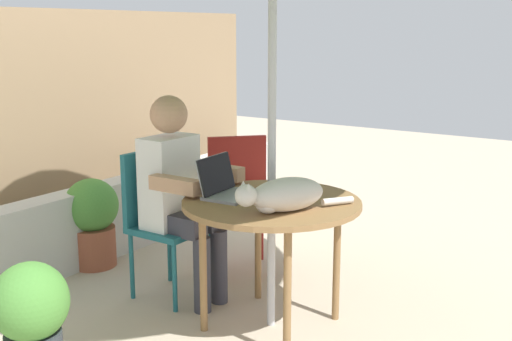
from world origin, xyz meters
name	(u,v)px	position (x,y,z in m)	size (l,w,h in m)	color
ground_plane	(271,324)	(0.00, 0.00, 0.00)	(14.00, 14.00, 0.00)	#BCAD93
fence_back	(15,134)	(0.00, 2.16, 0.87)	(5.25, 0.08, 1.75)	#937756
planter_wall_low	(75,230)	(0.00, 1.59, 0.27)	(4.73, 0.20, 0.53)	beige
patio_table	(272,212)	(0.00, 0.00, 0.65)	(0.96, 0.96, 0.71)	olive
chair_occupied	(160,211)	(0.00, 0.80, 0.52)	(0.40, 0.40, 0.89)	#1E606B
chair_empty	(240,192)	(0.65, 0.67, 0.52)	(0.57, 0.57, 0.89)	maroon
person_seated	(179,187)	(0.00, 0.65, 0.69)	(0.48, 0.48, 1.23)	white
laptop	(224,185)	(-0.06, 0.27, 0.77)	(0.32, 0.27, 0.21)	gray
cat	(283,195)	(-0.15, -0.16, 0.79)	(0.57, 0.41, 0.17)	silver
potted_plant_near_fence	(92,219)	(0.08, 1.51, 0.33)	(0.37, 0.37, 0.61)	#9E5138
potted_plant_by_chair	(32,317)	(-1.11, 0.58, 0.32)	(0.35, 0.35, 0.58)	#33383D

